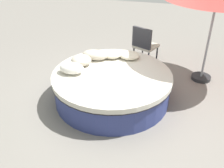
{
  "coord_description": "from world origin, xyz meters",
  "views": [
    {
      "loc": [
        -1.11,
        4.31,
        3.08
      ],
      "look_at": [
        0.0,
        0.0,
        0.36
      ],
      "focal_mm": 41.86,
      "sensor_mm": 36.0,
      "label": 1
    }
  ],
  "objects_px": {
    "throw_pillow_4": "(72,68)",
    "round_bed": "(112,86)",
    "throw_pillow_3": "(81,60)",
    "patio_chair": "(144,43)",
    "throw_pillow_0": "(129,55)",
    "throw_pillow_1": "(112,54)",
    "throw_pillow_2": "(95,55)"
  },
  "relations": [
    {
      "from": "throw_pillow_1",
      "to": "throw_pillow_3",
      "type": "bearing_deg",
      "value": 44.1
    },
    {
      "from": "round_bed",
      "to": "throw_pillow_3",
      "type": "relative_size",
      "value": 5.61
    },
    {
      "from": "throw_pillow_1",
      "to": "throw_pillow_4",
      "type": "bearing_deg",
      "value": 56.99
    },
    {
      "from": "throw_pillow_3",
      "to": "throw_pillow_0",
      "type": "bearing_deg",
      "value": -148.84
    },
    {
      "from": "throw_pillow_2",
      "to": "patio_chair",
      "type": "height_order",
      "value": "patio_chair"
    },
    {
      "from": "round_bed",
      "to": "throw_pillow_4",
      "type": "distance_m",
      "value": 0.88
    },
    {
      "from": "throw_pillow_2",
      "to": "throw_pillow_1",
      "type": "bearing_deg",
      "value": -150.49
    },
    {
      "from": "throw_pillow_3",
      "to": "patio_chair",
      "type": "relative_size",
      "value": 0.43
    },
    {
      "from": "throw_pillow_3",
      "to": "throw_pillow_4",
      "type": "relative_size",
      "value": 0.86
    },
    {
      "from": "throw_pillow_2",
      "to": "throw_pillow_3",
      "type": "height_order",
      "value": "throw_pillow_3"
    },
    {
      "from": "throw_pillow_4",
      "to": "round_bed",
      "type": "bearing_deg",
      "value": -167.27
    },
    {
      "from": "throw_pillow_4",
      "to": "throw_pillow_1",
      "type": "bearing_deg",
      "value": -123.01
    },
    {
      "from": "round_bed",
      "to": "patio_chair",
      "type": "height_order",
      "value": "patio_chair"
    },
    {
      "from": "throw_pillow_3",
      "to": "patio_chair",
      "type": "height_order",
      "value": "patio_chair"
    },
    {
      "from": "throw_pillow_3",
      "to": "patio_chair",
      "type": "distance_m",
      "value": 1.9
    },
    {
      "from": "throw_pillow_2",
      "to": "throw_pillow_4",
      "type": "height_order",
      "value": "throw_pillow_4"
    },
    {
      "from": "throw_pillow_2",
      "to": "throw_pillow_4",
      "type": "xyz_separation_m",
      "value": [
        0.25,
        0.7,
        0.01
      ]
    },
    {
      "from": "throw_pillow_2",
      "to": "throw_pillow_0",
      "type": "bearing_deg",
      "value": -162.26
    },
    {
      "from": "throw_pillow_1",
      "to": "throw_pillow_2",
      "type": "bearing_deg",
      "value": 29.51
    },
    {
      "from": "round_bed",
      "to": "throw_pillow_4",
      "type": "xyz_separation_m",
      "value": [
        0.77,
        0.17,
        0.4
      ]
    },
    {
      "from": "throw_pillow_3",
      "to": "throw_pillow_2",
      "type": "bearing_deg",
      "value": -121.32
    },
    {
      "from": "round_bed",
      "to": "throw_pillow_1",
      "type": "bearing_deg",
      "value": -75.07
    },
    {
      "from": "throw_pillow_0",
      "to": "throw_pillow_2",
      "type": "relative_size",
      "value": 0.79
    },
    {
      "from": "throw_pillow_0",
      "to": "patio_chair",
      "type": "relative_size",
      "value": 0.45
    },
    {
      "from": "throw_pillow_2",
      "to": "throw_pillow_3",
      "type": "bearing_deg",
      "value": 58.68
    },
    {
      "from": "throw_pillow_4",
      "to": "throw_pillow_3",
      "type": "bearing_deg",
      "value": -98.45
    },
    {
      "from": "round_bed",
      "to": "throw_pillow_1",
      "type": "height_order",
      "value": "throw_pillow_1"
    },
    {
      "from": "throw_pillow_0",
      "to": "throw_pillow_2",
      "type": "distance_m",
      "value": 0.74
    },
    {
      "from": "throw_pillow_1",
      "to": "throw_pillow_2",
      "type": "xyz_separation_m",
      "value": [
        0.32,
        0.18,
        0.02
      ]
    },
    {
      "from": "throw_pillow_1",
      "to": "throw_pillow_4",
      "type": "height_order",
      "value": "throw_pillow_4"
    },
    {
      "from": "round_bed",
      "to": "throw_pillow_2",
      "type": "distance_m",
      "value": 0.84
    },
    {
      "from": "throw_pillow_1",
      "to": "patio_chair",
      "type": "xyz_separation_m",
      "value": [
        -0.56,
        -1.06,
        -0.11
      ]
    }
  ]
}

